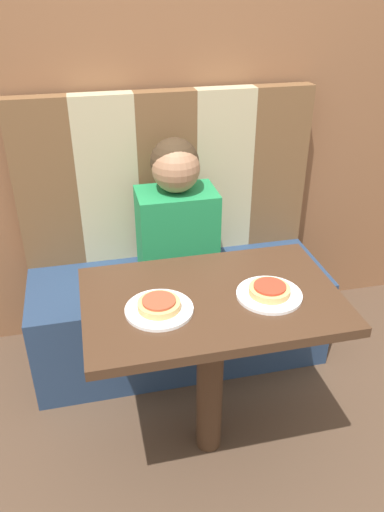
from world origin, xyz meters
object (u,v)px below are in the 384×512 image
object	(u,v)px
plate_left	(159,309)
plate_right	(269,295)
pizza_right	(270,290)
pizza_left	(159,304)
person	(176,211)

from	to	relation	value
plate_left	plate_right	bearing A→B (deg)	0.00
plate_right	pizza_right	bearing A→B (deg)	-14.04
plate_left	pizza_left	bearing A→B (deg)	-165.96
person	pizza_left	xyz separation A→B (m)	(-0.19, -0.64, -0.02)
plate_right	person	bearing A→B (deg)	106.15
plate_left	pizza_right	distance (m)	0.37
person	plate_left	distance (m)	0.67
pizza_left	plate_left	bearing A→B (deg)	14.04
pizza_left	pizza_right	xyz separation A→B (m)	(0.37, 0.00, 0.00)
person	plate_left	world-z (taller)	person
plate_left	pizza_right	bearing A→B (deg)	-0.00
plate_left	plate_right	distance (m)	0.37
person	pizza_right	bearing A→B (deg)	-73.85
plate_left	person	bearing A→B (deg)	73.85
person	pizza_left	distance (m)	0.67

